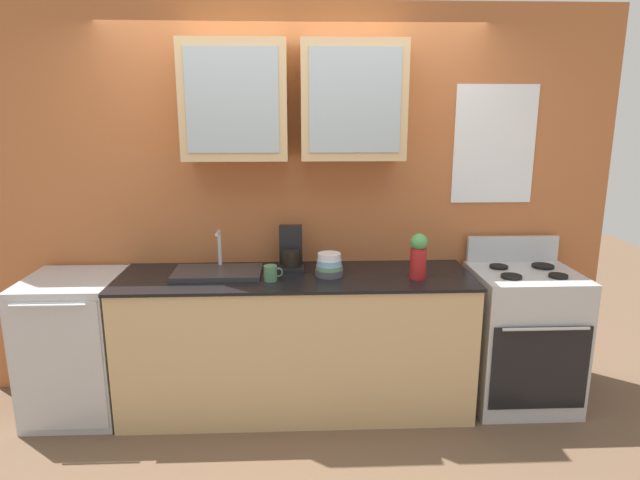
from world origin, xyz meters
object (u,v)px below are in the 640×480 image
object	(u,v)px
bowl_stack	(329,265)
cup_near_sink	(271,273)
vase	(418,255)
sink_faucet	(218,272)
stove_range	(522,337)
coffee_maker	(291,253)
dishwasher	(76,346)

from	to	relation	value
bowl_stack	cup_near_sink	xyz separation A→B (m)	(-0.37, -0.09, -0.02)
vase	cup_near_sink	world-z (taller)	vase
sink_faucet	stove_range	bearing A→B (deg)	-1.08
cup_near_sink	coffee_maker	size ratio (longest dim) A/B	0.41
vase	dishwasher	xyz separation A→B (m)	(-2.20, 0.09, -0.61)
sink_faucet	bowl_stack	bearing A→B (deg)	-3.90
vase	coffee_maker	world-z (taller)	same
bowl_stack	coffee_maker	bearing A→B (deg)	147.17
sink_faucet	cup_near_sink	world-z (taller)	sink_faucet
bowl_stack	vase	size ratio (longest dim) A/B	0.62
sink_faucet	coffee_maker	size ratio (longest dim) A/B	1.93
bowl_stack	coffee_maker	xyz separation A→B (m)	(-0.25, 0.16, 0.04)
dishwasher	coffee_maker	distance (m)	1.51
sink_faucet	vase	distance (m)	1.28
bowl_stack	coffee_maker	size ratio (longest dim) A/B	0.62
dishwasher	coffee_maker	world-z (taller)	coffee_maker
vase	cup_near_sink	size ratio (longest dim) A/B	2.42
stove_range	dishwasher	size ratio (longest dim) A/B	1.20
stove_range	coffee_maker	size ratio (longest dim) A/B	3.78
bowl_stack	cup_near_sink	world-z (taller)	bowl_stack
stove_range	vase	bearing A→B (deg)	-172.57
sink_faucet	cup_near_sink	size ratio (longest dim) A/B	4.67
stove_range	bowl_stack	xyz separation A→B (m)	(-1.30, -0.01, 0.52)
vase	sink_faucet	bearing A→B (deg)	173.91
vase	cup_near_sink	bearing A→B (deg)	-179.63
dishwasher	stove_range	bearing A→B (deg)	0.08
stove_range	coffee_maker	world-z (taller)	coffee_maker
stove_range	cup_near_sink	distance (m)	1.74
vase	stove_range	bearing A→B (deg)	7.43
cup_near_sink	coffee_maker	xyz separation A→B (m)	(0.12, 0.25, 0.06)
coffee_maker	dishwasher	bearing A→B (deg)	-173.79
stove_range	dishwasher	world-z (taller)	stove_range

